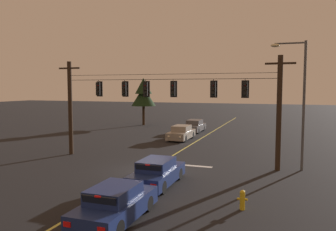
# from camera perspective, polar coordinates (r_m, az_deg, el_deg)

# --- Properties ---
(ground_plane) EXTENTS (180.00, 180.00, 0.00)m
(ground_plane) POSITION_cam_1_polar(r_m,az_deg,el_deg) (20.74, -3.70, -9.52)
(ground_plane) COLOR black
(lane_centre_stripe) EXTENTS (0.14, 60.00, 0.01)m
(lane_centre_stripe) POSITION_cam_1_polar(r_m,az_deg,el_deg) (29.00, 3.31, -5.38)
(lane_centre_stripe) COLOR #D1C64C
(lane_centre_stripe) RESTS_ON ground
(stop_bar_paint) EXTENTS (3.40, 0.36, 0.01)m
(stop_bar_paint) POSITION_cam_1_polar(r_m,az_deg,el_deg) (22.28, 3.27, -8.50)
(stop_bar_paint) COLOR silver
(stop_bar_paint) RESTS_ON ground
(signal_span_assembly) EXTENTS (16.95, 0.32, 7.09)m
(signal_span_assembly) POSITION_cam_1_polar(r_m,az_deg,el_deg) (22.89, -0.83, 1.20)
(signal_span_assembly) COLOR #2D2116
(signal_span_assembly) RESTS_ON ground
(traffic_light_leftmost) EXTENTS (0.48, 0.41, 1.22)m
(traffic_light_leftmost) POSITION_cam_1_polar(r_m,az_deg,el_deg) (25.04, -11.81, 4.49)
(traffic_light_leftmost) COLOR black
(traffic_light_left_inner) EXTENTS (0.48, 0.41, 1.22)m
(traffic_light_left_inner) POSITION_cam_1_polar(r_m,az_deg,el_deg) (24.01, -7.47, 4.54)
(traffic_light_left_inner) COLOR black
(traffic_light_centre) EXTENTS (0.48, 0.41, 1.22)m
(traffic_light_centre) POSITION_cam_1_polar(r_m,az_deg,el_deg) (23.31, -3.84, 4.56)
(traffic_light_centre) COLOR black
(traffic_light_right_inner) EXTENTS (0.48, 0.41, 1.22)m
(traffic_light_right_inner) POSITION_cam_1_polar(r_m,az_deg,el_deg) (22.59, 0.86, 4.57)
(traffic_light_right_inner) COLOR black
(traffic_light_rightmost) EXTENTS (0.48, 0.41, 1.22)m
(traffic_light_rightmost) POSITION_cam_1_polar(r_m,az_deg,el_deg) (21.86, 7.76, 4.52)
(traffic_light_rightmost) COLOR black
(traffic_light_far_right) EXTENTS (0.48, 0.41, 1.22)m
(traffic_light_far_right) POSITION_cam_1_polar(r_m,az_deg,el_deg) (21.54, 13.04, 4.43)
(traffic_light_far_right) COLOR black
(car_waiting_near_lane) EXTENTS (1.80, 4.33, 1.39)m
(car_waiting_near_lane) POSITION_cam_1_polar(r_m,az_deg,el_deg) (17.80, -1.90, -9.78)
(car_waiting_near_lane) COLOR navy
(car_waiting_near_lane) RESTS_ON ground
(car_oncoming_lead) EXTENTS (1.80, 4.42, 1.39)m
(car_oncoming_lead) POSITION_cam_1_polar(r_m,az_deg,el_deg) (32.96, 2.28, -3.01)
(car_oncoming_lead) COLOR gray
(car_oncoming_lead) RESTS_ON ground
(car_oncoming_trailing) EXTENTS (1.80, 4.42, 1.39)m
(car_oncoming_trailing) POSITION_cam_1_polar(r_m,az_deg,el_deg) (38.80, 4.53, -1.84)
(car_oncoming_trailing) COLOR #4C4C51
(car_oncoming_trailing) RESTS_ON ground
(car_waiting_second_near) EXTENTS (1.80, 4.33, 1.39)m
(car_waiting_second_near) POSITION_cam_1_polar(r_m,az_deg,el_deg) (13.40, -9.00, -14.78)
(car_waiting_second_near) COLOR navy
(car_waiting_second_near) RESTS_ON ground
(street_lamp_corner) EXTENTS (2.11, 0.30, 7.95)m
(street_lamp_corner) POSITION_cam_1_polar(r_m,az_deg,el_deg) (21.91, 21.47, 3.57)
(street_lamp_corner) COLOR #4C4F54
(street_lamp_corner) RESTS_ON ground
(tree_verge_far) EXTENTS (3.29, 3.29, 6.43)m
(tree_verge_far) POSITION_cam_1_polar(r_m,az_deg,el_deg) (45.54, -4.22, 3.79)
(tree_verge_far) COLOR #332316
(tree_verge_far) RESTS_ON ground
(fire_hydrant) EXTENTS (0.44, 0.22, 0.84)m
(fire_hydrant) POSITION_cam_1_polar(r_m,az_deg,el_deg) (14.75, 12.62, -13.84)
(fire_hydrant) COLOR gold
(fire_hydrant) RESTS_ON ground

